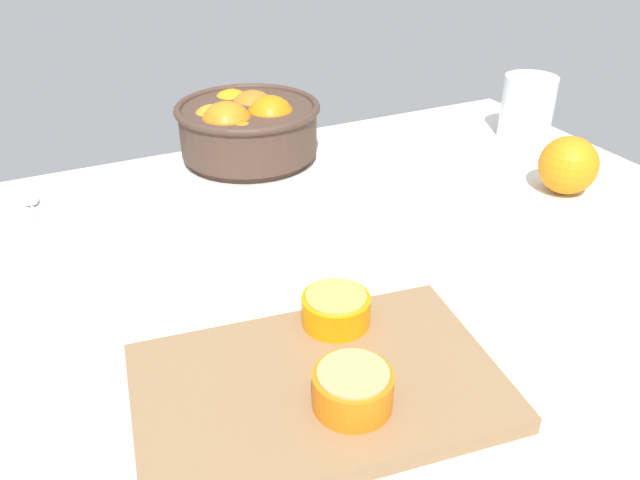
{
  "coord_description": "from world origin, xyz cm",
  "views": [
    {
      "loc": [
        -24.0,
        -57.59,
        42.17
      ],
      "look_at": [
        3.89,
        0.37,
        4.31
      ],
      "focal_mm": 35.92,
      "sensor_mm": 36.0,
      "label": 1
    }
  ],
  "objects": [
    {
      "name": "ground_plane",
      "position": [
        0.0,
        0.0,
        -1.5
      ],
      "size": [
        128.41,
        88.14,
        3.0
      ],
      "primitive_type": "cube",
      "color": "silver"
    },
    {
      "name": "orange_half_0",
      "position": [
        -3.93,
        -22.31,
        3.64
      ],
      "size": [
        6.99,
        6.99,
        3.68
      ],
      "color": "orange",
      "rests_on": "cutting_board"
    },
    {
      "name": "second_glass",
      "position": [
        55.75,
        24.32,
        4.97
      ],
      "size": [
        9.08,
        9.08,
        10.86
      ],
      "color": "white",
      "rests_on": "ground_plane"
    },
    {
      "name": "spoon",
      "position": [
        -25.89,
        30.8,
        0.43
      ],
      "size": [
        2.3,
        15.37,
        1.0
      ],
      "color": "silver",
      "rests_on": "ground_plane"
    },
    {
      "name": "fruit_bowl",
      "position": [
        8.01,
        36.34,
        5.46
      ],
      "size": [
        23.31,
        23.31,
        11.06
      ],
      "color": "#473328",
      "rests_on": "ground_plane"
    },
    {
      "name": "cutting_board",
      "position": [
        -5.25,
        -18.21,
        0.91
      ],
      "size": [
        35.43,
        25.1,
        1.83
      ],
      "primitive_type": "cube",
      "rotation": [
        0.0,
        0.0,
        -0.13
      ],
      "color": "olive",
      "rests_on": "ground_plane"
    },
    {
      "name": "orange_half_1",
      "position": [
        0.32,
        -11.42,
        3.49
      ],
      "size": [
        6.97,
        6.97,
        3.39
      ],
      "color": "orange",
      "rests_on": "cutting_board"
    },
    {
      "name": "loose_orange_2",
      "position": [
        45.92,
        4.11,
        4.27
      ],
      "size": [
        8.54,
        8.54,
        8.54
      ],
      "primitive_type": "sphere",
      "color": "orange",
      "rests_on": "ground_plane"
    }
  ]
}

